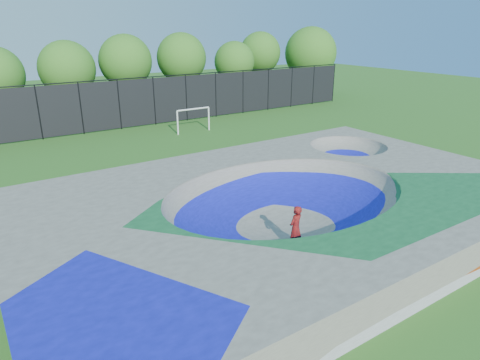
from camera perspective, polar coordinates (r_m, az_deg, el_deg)
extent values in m
plane|color=#255718|center=(18.75, 6.08, -5.57)|extent=(120.00, 120.00, 0.00)
cube|color=gray|center=(18.44, 6.16, -3.46)|extent=(22.00, 14.00, 1.50)
imported|color=red|center=(16.25, 7.41, -6.37)|extent=(0.74, 0.59, 1.77)
cube|color=black|center=(16.65, 7.28, -9.03)|extent=(0.80, 0.33, 0.05)
cylinder|color=silver|center=(33.56, -8.31, 7.55)|extent=(0.12, 0.12, 1.84)
cylinder|color=silver|center=(34.81, -4.18, 8.16)|extent=(0.12, 0.12, 1.84)
cylinder|color=silver|center=(33.98, -6.27, 9.38)|extent=(2.77, 0.12, 0.12)
cylinder|color=black|center=(34.77, -25.25, 8.11)|extent=(0.09, 0.09, 4.00)
cylinder|color=black|center=(35.33, -20.44, 8.92)|extent=(0.09, 0.09, 4.00)
cylinder|color=black|center=(36.12, -15.80, 9.64)|extent=(0.09, 0.09, 4.00)
cylinder|color=black|center=(37.15, -11.36, 10.27)|extent=(0.09, 0.09, 4.00)
cylinder|color=black|center=(38.38, -7.17, 10.81)|extent=(0.09, 0.09, 4.00)
cylinder|color=black|center=(39.79, -3.25, 11.26)|extent=(0.09, 0.09, 4.00)
cylinder|color=black|center=(41.38, 0.40, 11.63)|extent=(0.09, 0.09, 4.00)
cylinder|color=black|center=(43.12, 3.77, 11.93)|extent=(0.09, 0.09, 4.00)
cylinder|color=black|center=(44.99, 6.88, 12.17)|extent=(0.09, 0.09, 4.00)
cylinder|color=black|center=(46.98, 9.74, 12.36)|extent=(0.09, 0.09, 4.00)
cylinder|color=black|center=(49.07, 12.36, 12.51)|extent=(0.09, 0.09, 4.00)
cube|color=black|center=(36.12, -15.80, 9.64)|extent=(48.00, 0.03, 3.80)
cylinder|color=black|center=(35.84, -16.10, 12.78)|extent=(48.00, 0.08, 0.08)
cylinder|color=#4E3727|center=(38.47, -29.07, 7.66)|extent=(0.44, 0.44, 2.91)
cylinder|color=#4E3727|center=(39.74, -21.47, 9.08)|extent=(0.44, 0.44, 2.87)
sphere|color=#2D661A|center=(39.33, -22.07, 13.59)|extent=(4.60, 4.60, 4.60)
cylinder|color=#4E3727|center=(40.79, -14.59, 10.36)|extent=(0.44, 0.44, 3.28)
sphere|color=#2D661A|center=(40.39, -15.02, 15.07)|extent=(4.63, 4.63, 4.63)
cylinder|color=#4E3727|center=(42.59, -7.59, 11.25)|extent=(0.44, 0.44, 3.35)
sphere|color=#2D661A|center=(42.21, -7.81, 15.83)|extent=(4.63, 4.63, 4.63)
cylinder|color=#4E3727|center=(45.45, -0.73, 11.71)|extent=(0.44, 0.44, 2.94)
sphere|color=#2D661A|center=(45.11, -0.75, 15.48)|extent=(4.08, 4.08, 4.08)
cylinder|color=#4E3727|center=(49.86, 2.63, 12.71)|extent=(0.44, 0.44, 3.41)
sphere|color=#2D661A|center=(49.54, 2.70, 16.61)|extent=(4.51, 4.51, 4.51)
cylinder|color=#4E3727|center=(52.37, 9.16, 12.45)|extent=(0.44, 0.44, 2.71)
sphere|color=#2D661A|center=(52.03, 9.39, 16.35)|extent=(5.90, 5.90, 5.90)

